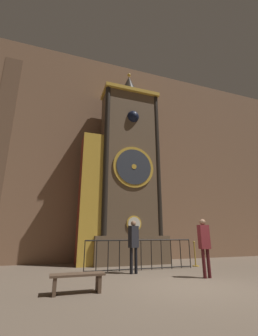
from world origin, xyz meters
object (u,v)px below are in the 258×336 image
object	(u,v)px
visitor_near	(133,241)
visitor_far	(204,242)
stanchion_post	(195,258)
visitor_bench	(77,279)
clock_tower	(124,173)

from	to	relation	value
visitor_near	visitor_far	world-z (taller)	visitor_far
stanchion_post	visitor_bench	size ratio (longest dim) A/B	0.82
visitor_near	stanchion_post	bearing A→B (deg)	-2.87
clock_tower	visitor_bench	distance (m)	6.96
visitor_far	stanchion_post	bearing A→B (deg)	65.99
clock_tower	visitor_bench	bearing A→B (deg)	-118.66
clock_tower	visitor_far	bearing A→B (deg)	-70.68
clock_tower	visitor_bench	xyz separation A→B (m)	(-2.68, -4.91, -4.14)
visitor_near	visitor_bench	size ratio (longest dim) A/B	1.42
visitor_near	visitor_bench	xyz separation A→B (m)	(-2.22, -2.16, -0.79)
visitor_far	visitor_near	bearing A→B (deg)	145.48
clock_tower	visitor_bench	world-z (taller)	clock_tower
visitor_near	visitor_far	bearing A→B (deg)	-57.01
stanchion_post	visitor_bench	bearing A→B (deg)	-150.29
visitor_near	stanchion_post	distance (m)	3.45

